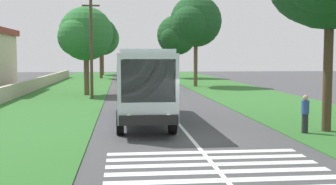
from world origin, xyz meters
TOP-DOWN VIEW (x-y plane):
  - ground at (0.00, 0.00)m, footprint 160.00×160.00m
  - grass_verge_left at (15.00, 8.20)m, footprint 120.00×8.00m
  - grass_verge_right at (15.00, -8.20)m, footprint 120.00×8.00m
  - centre_line at (15.00, 0.00)m, footprint 110.00×0.16m
  - coach_bus at (4.96, 1.80)m, footprint 11.16×2.62m
  - zebra_crossing at (-5.09, 0.00)m, footprint 4.95×6.80m
  - trailing_car_0 at (24.24, 1.61)m, footprint 4.30×1.78m
  - trailing_car_1 at (33.49, 2.07)m, footprint 4.30×1.78m
  - trailing_minibus_0 at (40.90, 1.85)m, footprint 6.00×2.14m
  - roadside_tree_left_0 at (50.74, 6.12)m, footprint 5.68×4.97m
  - roadside_tree_left_2 at (20.92, 6.06)m, footprint 5.65×4.69m
  - roadside_tree_left_3 at (63.76, 6.40)m, footprint 7.32×6.11m
  - roadside_tree_right_1 at (31.01, -5.25)m, footprint 7.27×5.78m
  - roadside_tree_right_3 at (50.40, -5.58)m, footprint 7.03×6.18m
  - utility_pole at (17.60, 5.26)m, footprint 0.24×1.40m
  - roadside_wall at (20.00, 11.60)m, footprint 70.00×0.40m
  - pedestrian at (0.40, -5.19)m, footprint 0.34×0.34m

SIDE VIEW (x-z plane):
  - ground at x=0.00m, z-range 0.00..0.00m
  - zebra_crossing at x=-5.09m, z-range 0.00..0.01m
  - centre_line at x=15.00m, z-range 0.00..0.01m
  - grass_verge_left at x=15.00m, z-range 0.00..0.04m
  - grass_verge_right at x=15.00m, z-range 0.00..0.04m
  - roadside_wall at x=20.00m, z-range 0.04..1.19m
  - trailing_car_0 at x=24.24m, z-range -0.05..1.38m
  - trailing_car_1 at x=33.49m, z-range -0.05..1.38m
  - pedestrian at x=0.40m, z-range 0.06..1.75m
  - trailing_minibus_0 at x=40.90m, z-range 0.28..2.81m
  - coach_bus at x=4.96m, z-range 0.28..4.01m
  - utility_pole at x=17.60m, z-range 0.18..8.18m
  - roadside_tree_left_2 at x=20.92m, z-range 1.40..9.09m
  - roadside_tree_left_3 at x=63.76m, z-range 1.65..11.34m
  - roadside_tree_right_3 at x=50.40m, z-range 1.68..11.45m
  - roadside_tree_left_0 at x=50.74m, z-range 2.05..11.31m
  - roadside_tree_right_1 at x=31.01m, z-range 2.06..12.25m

